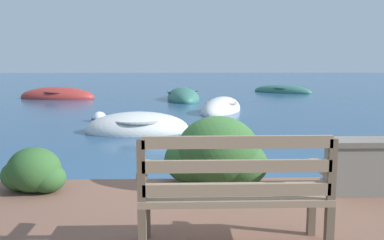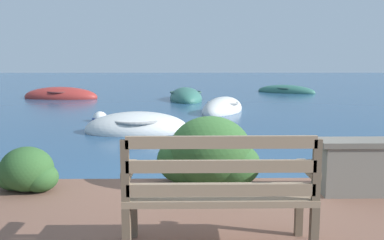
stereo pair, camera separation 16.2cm
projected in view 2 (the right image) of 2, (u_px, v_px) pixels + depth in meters
ground_plane at (222, 195)px, 5.28m from camera, size 80.00×80.00×0.00m
park_bench at (219, 189)px, 3.23m from camera, size 1.44×0.48×0.93m
hedge_clump_far_left at (26, 172)px, 4.73m from camera, size 0.73×0.53×0.50m
hedge_clump_left at (209, 156)px, 4.91m from camera, size 1.19×0.86×0.81m
rowboat_nearest at (137, 129)px, 9.72m from camera, size 2.43×1.46×0.81m
rowboat_mid at (223, 110)px, 13.09m from camera, size 1.86×2.40×0.84m
rowboat_far at (186, 98)px, 16.89m from camera, size 1.45×3.13×0.85m
rowboat_outer at (61, 97)px, 17.43m from camera, size 3.18×1.50×0.82m
rowboat_distant at (286, 92)px, 20.22m from camera, size 2.86×2.32×0.64m
mooring_buoy at (100, 119)px, 11.33m from camera, size 0.42×0.42×0.39m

